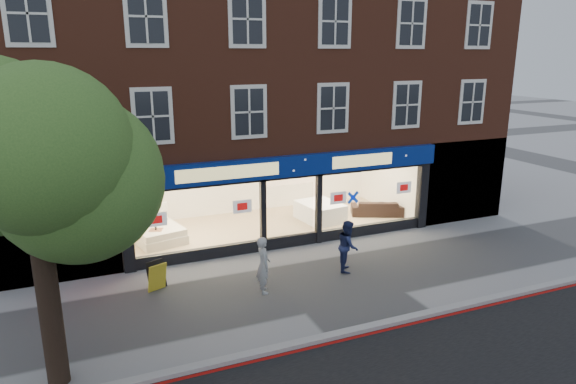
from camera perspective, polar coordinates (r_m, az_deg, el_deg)
ground at (r=15.71m, az=4.83°, el=-9.74°), size 120.00×120.00×0.00m
kerb_line at (r=13.35m, az=11.19°, el=-14.74°), size 60.00×0.10×0.01m
kerb_stone at (r=13.47m, az=10.71°, el=-14.16°), size 60.00×0.25×0.12m
showroom_floor at (r=20.15m, az=-2.09°, el=-3.83°), size 11.00×4.50×0.10m
building at (r=20.63m, az=-4.04°, el=15.31°), size 19.00×8.26×10.30m
street_tree at (r=10.54m, az=-27.27°, el=4.44°), size 4.00×3.20×6.60m
display_bed at (r=19.02m, az=-14.42°, el=-4.33°), size 1.99×2.26×1.10m
bedside_table at (r=18.60m, az=-14.42°, el=-4.89°), size 0.58×0.58×0.55m
mattress_stack at (r=20.66m, az=3.56°, el=-2.17°), size 1.65×1.98×0.72m
sofa at (r=21.61m, az=9.86°, el=-1.73°), size 2.27×1.63×0.62m
a_board at (r=15.37m, az=-14.37°, el=-9.03°), size 0.64×0.53×0.85m
pedestrian_grey at (r=14.64m, az=-2.75°, el=-8.07°), size 0.47×0.65×1.65m
pedestrian_blue at (r=16.14m, az=6.68°, el=-5.95°), size 0.91×0.99×1.63m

